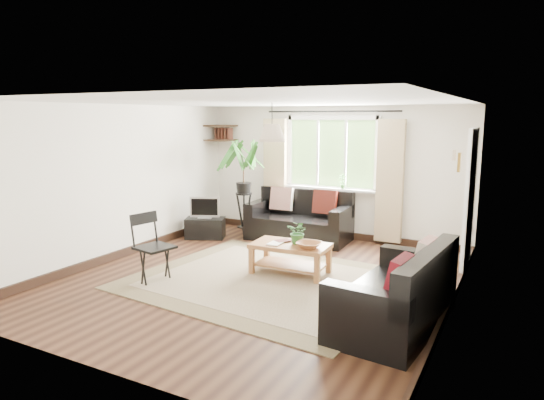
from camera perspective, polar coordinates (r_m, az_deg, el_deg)
The scene contains 24 objects.
floor at distance 6.75m, azimuth -1.60°, elevation -9.33°, with size 5.50×5.50×0.00m, color black.
ceiling at distance 6.38m, azimuth -1.71°, elevation 11.48°, with size 5.50×5.50×0.00m, color white.
wall_back at distance 8.93m, azimuth 7.06°, elevation 3.23°, with size 5.00×0.02×2.40m, color white.
wall_front at distance 4.33m, azimuth -19.90°, elevation -4.36°, with size 5.00×0.02×2.40m, color white.
wall_left at distance 7.98m, azimuth -17.50°, elevation 2.06°, with size 0.02×5.50×2.40m, color white.
wall_right at distance 5.68m, azimuth 20.88°, elevation -1.14°, with size 0.02×5.50×2.40m, color white.
rug at distance 6.70m, azimuth -0.66°, elevation -9.40°, with size 3.43×2.94×0.02m, color #C0B095.
window at distance 8.86m, azimuth 7.02°, elevation 5.46°, with size 2.50×0.16×2.16m, color white, non-canonical shape.
door at distance 7.38m, azimuth 22.21°, elevation -0.39°, with size 0.06×0.96×2.06m, color silver.
corner_shelf at distance 9.69m, azimuth -6.04°, elevation 7.86°, with size 0.50×0.50×0.34m, color black, non-canonical shape.
pendant_lamp at distance 6.73m, azimuth 0.00°, elevation 8.42°, with size 0.36×0.36×0.54m, color beige, non-canonical shape.
wall_sconce at distance 5.91m, azimuth 20.89°, elevation 4.56°, with size 0.12×0.12×0.28m, color beige, non-canonical shape.
sofa_back at distance 8.75m, azimuth 3.19°, elevation -1.99°, with size 1.81×0.90×0.85m, color black, non-canonical shape.
sofa_right at distance 5.39m, azimuth 14.19°, elevation -10.00°, with size 0.88×1.76×0.83m, color black, non-canonical shape.
coffee_table at distance 6.92m, azimuth 2.17°, elevation -6.94°, with size 1.08×0.59×0.44m, color brown, non-canonical shape.
table_plant at distance 6.82m, azimuth 3.11°, elevation -3.81°, with size 0.30×0.26×0.33m, color #2B6227.
bowl at distance 6.65m, azimuth 4.36°, elevation -5.31°, with size 0.34×0.34×0.08m, color #9C5E35.
book_a at distance 6.88m, azimuth -0.26°, elevation -5.04°, with size 0.18×0.24×0.02m, color white.
book_b at distance 7.04m, azimuth 0.93°, elevation -4.67°, with size 0.17×0.23×0.02m, color #522520.
tv_stand at distance 9.00m, azimuth -7.86°, elevation -3.28°, with size 0.70×0.39×0.38m, color black.
tv at distance 8.92m, azimuth -7.92°, elevation -0.82°, with size 0.54×0.18×0.41m, color #A5A5AA, non-canonical shape.
palm_stand at distance 8.85m, azimuth -3.34°, elevation 1.28°, with size 0.70×0.70×1.80m, color black, non-canonical shape.
folding_chair at distance 6.71m, azimuth -13.62°, elevation -5.59°, with size 0.48×0.48×0.93m, color black, non-canonical shape.
sill_plant at distance 8.75m, azimuth 8.29°, elevation 2.18°, with size 0.14×0.10×0.27m, color #2D6023.
Camera 1 is at (3.14, -5.55, 2.22)m, focal length 32.00 mm.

